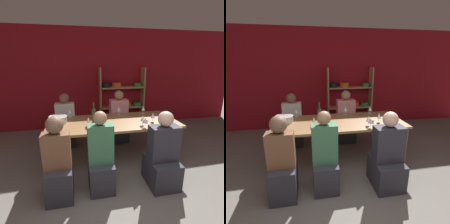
% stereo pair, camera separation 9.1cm
% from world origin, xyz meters
% --- Properties ---
extents(wall_back_red, '(8.80, 0.06, 2.70)m').
position_xyz_m(wall_back_red, '(0.00, 3.83, 1.35)').
color(wall_back_red, maroon).
rests_on(wall_back_red, ground_plane).
extents(shelf_unit, '(1.27, 0.30, 1.68)m').
position_xyz_m(shelf_unit, '(0.79, 3.63, 0.71)').
color(shelf_unit, tan).
rests_on(shelf_unit, ground_plane).
extents(dining_table, '(2.36, 0.99, 0.78)m').
position_xyz_m(dining_table, '(0.15, 1.89, 0.69)').
color(dining_table, olive).
rests_on(dining_table, ground_plane).
extents(mixing_bowl, '(0.33, 0.33, 0.12)m').
position_xyz_m(mixing_bowl, '(-0.83, 2.02, 0.84)').
color(mixing_bowl, '#B7BABC').
rests_on(mixing_bowl, dining_table).
extents(wine_bottle_green, '(0.07, 0.07, 0.36)m').
position_xyz_m(wine_bottle_green, '(-0.20, 1.92, 0.92)').
color(wine_bottle_green, '#19381E').
rests_on(wine_bottle_green, dining_table).
extents(wine_glass_empty_a, '(0.07, 0.07, 0.15)m').
position_xyz_m(wine_glass_empty_a, '(-0.31, 1.76, 0.88)').
color(wine_glass_empty_a, white).
rests_on(wine_glass_empty_a, dining_table).
extents(wine_glass_red_a, '(0.08, 0.08, 0.17)m').
position_xyz_m(wine_glass_red_a, '(0.61, 1.49, 0.89)').
color(wine_glass_red_a, white).
rests_on(wine_glass_red_a, dining_table).
extents(wine_glass_red_b, '(0.07, 0.07, 0.17)m').
position_xyz_m(wine_glass_red_b, '(0.86, 1.73, 0.89)').
color(wine_glass_red_b, white).
rests_on(wine_glass_red_b, dining_table).
extents(wine_glass_red_c, '(0.08, 0.08, 0.16)m').
position_xyz_m(wine_glass_red_c, '(0.89, 2.27, 0.88)').
color(wine_glass_red_c, white).
rests_on(wine_glass_red_c, dining_table).
extents(wine_glass_red_d, '(0.08, 0.08, 0.18)m').
position_xyz_m(wine_glass_red_d, '(0.36, 2.27, 0.90)').
color(wine_glass_red_d, white).
rests_on(wine_glass_red_d, dining_table).
extents(wine_glass_white_a, '(0.08, 0.08, 0.17)m').
position_xyz_m(wine_glass_white_a, '(0.61, 1.60, 0.89)').
color(wine_glass_white_a, white).
rests_on(wine_glass_white_a, dining_table).
extents(wine_glass_white_b, '(0.08, 0.08, 0.16)m').
position_xyz_m(wine_glass_white_b, '(-0.64, 2.32, 0.89)').
color(wine_glass_white_b, white).
rests_on(wine_glass_white_b, dining_table).
extents(cell_phone, '(0.13, 0.17, 0.01)m').
position_xyz_m(cell_phone, '(0.73, 1.73, 0.78)').
color(cell_phone, black).
rests_on(cell_phone, dining_table).
extents(person_near_a, '(0.42, 0.53, 1.17)m').
position_xyz_m(person_near_a, '(0.72, 1.04, 0.43)').
color(person_near_a, '#2D2D38').
rests_on(person_near_a, ground_plane).
extents(person_far_a, '(0.41, 0.51, 1.20)m').
position_xyz_m(person_far_a, '(0.47, 2.73, 0.44)').
color(person_far_a, '#2D2D38').
rests_on(person_far_a, ground_plane).
extents(person_near_b, '(0.35, 0.44, 1.20)m').
position_xyz_m(person_near_b, '(-0.20, 1.12, 0.45)').
color(person_near_b, '#2D2D38').
rests_on(person_near_b, ground_plane).
extents(person_far_b, '(0.41, 0.51, 1.18)m').
position_xyz_m(person_far_b, '(-0.75, 2.74, 0.43)').
color(person_far_b, '#2D2D38').
rests_on(person_far_b, ground_plane).
extents(person_near_c, '(0.36, 0.44, 1.19)m').
position_xyz_m(person_near_c, '(-0.78, 1.07, 0.45)').
color(person_near_c, '#2D2D38').
rests_on(person_near_c, ground_plane).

